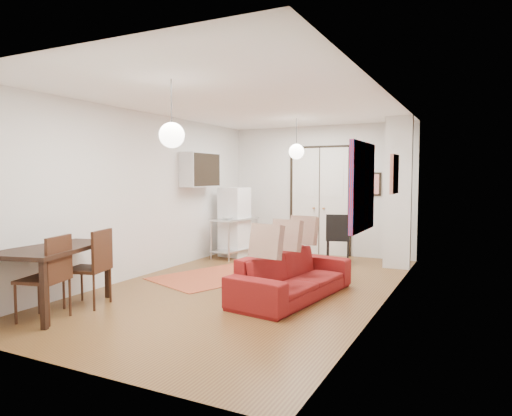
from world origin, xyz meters
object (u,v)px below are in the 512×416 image
at_px(kitchen_counter, 235,232).
at_px(dining_chair_near, 93,260).
at_px(fridge, 234,222).
at_px(dining_table, 52,254).
at_px(sofa, 293,275).
at_px(coffee_table, 278,260).
at_px(black_side_chair, 339,234).
at_px(dining_chair_far, 50,269).

xyz_separation_m(kitchen_counter, dining_chair_near, (0.05, -4.11, 0.07)).
height_order(fridge, dining_table, fridge).
relative_size(sofa, fridge, 1.47).
bearing_deg(kitchen_counter, sofa, -38.93).
bearing_deg(dining_table, dining_chair_near, 61.79).
relative_size(sofa, coffee_table, 2.62).
bearing_deg(dining_chair_near, black_side_chair, 138.97).
xyz_separation_m(kitchen_counter, dining_chair_far, (0.05, -4.81, 0.07)).
relative_size(kitchen_counter, dining_table, 0.69).
distance_m(sofa, dining_table, 3.30).
relative_size(kitchen_counter, fridge, 0.78).
distance_m(fridge, black_side_chair, 2.32).
xyz_separation_m(dining_table, black_side_chair, (2.44, 4.95, -0.16)).
distance_m(coffee_table, dining_chair_far, 3.73).
distance_m(sofa, dining_chair_far, 3.26).
bearing_deg(black_side_chair, dining_table, 49.48).
relative_size(sofa, kitchen_counter, 1.90).
distance_m(coffee_table, dining_table, 3.65).
height_order(coffee_table, dining_chair_far, dining_chair_far).
bearing_deg(sofa, fridge, 50.68).
distance_m(fridge, dining_table, 4.66).
bearing_deg(dining_chair_far, kitchen_counter, 165.62).
height_order(fridge, black_side_chair, fridge).
bearing_deg(dining_chair_near, sofa, 107.98).
height_order(fridge, dining_chair_near, fridge).
bearing_deg(sofa, black_side_chair, 11.18).
bearing_deg(dining_chair_near, kitchen_counter, 165.73).
distance_m(sofa, black_side_chair, 2.98).
bearing_deg(coffee_table, fridge, 138.00).
relative_size(sofa, dining_chair_far, 2.14).
bearing_deg(dining_chair_far, fridge, 166.25).
bearing_deg(dining_table, sofa, 37.37).
bearing_deg(sofa, coffee_table, 41.18).
bearing_deg(coffee_table, black_side_chair, 73.30).
height_order(sofa, kitchen_counter, kitchen_counter).
bearing_deg(black_side_chair, fridge, -7.12).
xyz_separation_m(fridge, dining_chair_far, (0.11, -4.90, -0.15)).
bearing_deg(dining_table, coffee_table, 58.69).
bearing_deg(dining_chair_near, dining_table, -43.22).
relative_size(fridge, dining_chair_near, 1.45).
relative_size(coffee_table, dining_chair_far, 0.82).
distance_m(sofa, dining_chair_near, 2.82).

